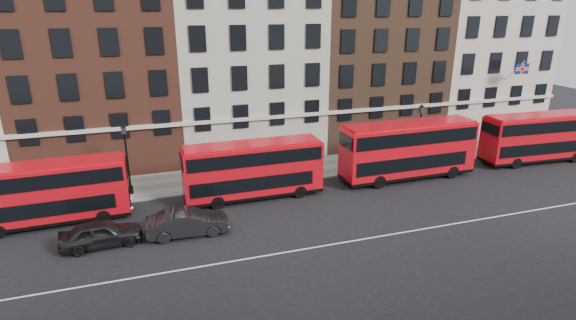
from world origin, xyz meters
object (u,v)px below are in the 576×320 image
object	(u,v)px
bus_b	(253,169)
bus_c	(408,149)
car_front	(188,222)
car_rear	(101,234)
bus_d	(538,137)
traffic_light	(509,131)
bus_a	(46,192)

from	to	relation	value
bus_b	bus_c	distance (m)	12.67
bus_b	car_front	xyz separation A→B (m)	(-5.09, -4.15, -1.43)
car_rear	car_front	bearing A→B (deg)	-96.91
bus_c	bus_d	bearing A→B (deg)	-0.57
bus_b	bus_d	world-z (taller)	bus_d
bus_c	car_front	size ratio (longest dim) A/B	2.25
bus_d	car_rear	xyz separation A→B (m)	(-35.88, -3.94, -1.56)
bus_d	traffic_light	distance (m)	2.45
bus_c	car_rear	bearing A→B (deg)	-170.73
bus_d	bus_a	bearing A→B (deg)	-176.91
bus_a	traffic_light	distance (m)	37.98
bus_b	traffic_light	size ratio (longest dim) A/B	3.05
bus_d	car_rear	world-z (taller)	bus_d
bus_a	bus_d	distance (m)	39.18
bus_a	traffic_light	size ratio (longest dim) A/B	3.00
bus_a	bus_c	bearing A→B (deg)	-1.98
bus_b	bus_a	bearing A→B (deg)	179.55
bus_b	bus_c	xyz separation A→B (m)	(12.67, -0.00, 0.25)
traffic_light	bus_a	bearing A→B (deg)	-176.83
bus_d	traffic_light	bearing A→B (deg)	124.00
car_rear	traffic_light	size ratio (longest dim) A/B	1.39
bus_d	car_front	bearing A→B (deg)	-169.28
bus_b	bus_d	bearing A→B (deg)	-0.45
bus_c	traffic_light	xyz separation A→B (m)	(11.92, 2.10, -0.04)
car_rear	traffic_light	distance (m)	35.19
car_front	bus_c	bearing A→B (deg)	-75.06
bus_b	traffic_light	distance (m)	24.68
bus_d	traffic_light	size ratio (longest dim) A/B	3.20
car_rear	bus_a	bearing A→B (deg)	35.42
bus_c	bus_d	distance (m)	13.18
bus_a	bus_c	world-z (taller)	bus_c
bus_a	bus_c	distance (m)	26.00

